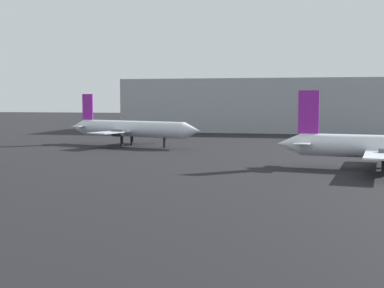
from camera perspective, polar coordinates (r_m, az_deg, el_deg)
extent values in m
cone|color=silver|center=(68.79, 10.61, 0.01)|extent=(3.53, 3.29, 2.86)
cube|color=silver|center=(67.83, 20.25, -0.64)|extent=(7.13, 21.87, 0.20)
cube|color=silver|center=(68.46, 12.25, 0.20)|extent=(2.92, 7.05, 0.13)
cube|color=purple|center=(68.20, 12.65, 3.45)|extent=(2.61, 0.62, 5.49)
cube|color=black|center=(69.63, 20.22, -1.94)|extent=(0.46, 0.46, 1.46)
cube|color=black|center=(66.39, 20.20, -2.26)|extent=(0.46, 0.46, 1.46)
cylinder|color=silver|center=(96.78, -6.62, 1.68)|extent=(22.35, 9.58, 2.94)
cone|color=silver|center=(89.78, 0.02, 1.46)|extent=(3.97, 3.78, 2.94)
cone|color=silver|center=(104.90, -12.31, 1.85)|extent=(3.97, 3.78, 2.94)
cube|color=silver|center=(97.48, -7.16, 1.44)|extent=(9.01, 18.00, 0.19)
cube|color=silver|center=(103.56, -11.48, 1.99)|extent=(3.73, 6.76, 0.12)
cube|color=purple|center=(103.19, -11.36, 4.01)|extent=(2.43, 0.97, 4.96)
cylinder|color=#4C4C54|center=(99.79, -5.69, 1.45)|extent=(2.63, 2.03, 1.39)
cylinder|color=#4C4C54|center=(94.41, -8.04, 1.22)|extent=(2.63, 2.03, 1.39)
cube|color=black|center=(92.88, -3.02, 0.11)|extent=(0.49, 0.49, 1.76)
cube|color=black|center=(98.85, -6.61, 0.38)|extent=(0.49, 0.49, 1.76)
cube|color=black|center=(96.38, -7.69, 0.25)|extent=(0.49, 0.49, 1.76)
cube|color=#999EA3|center=(143.61, 7.20, 4.23)|extent=(70.69, 23.51, 13.96)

